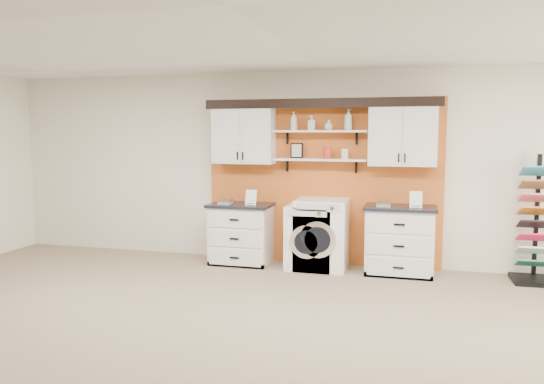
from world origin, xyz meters
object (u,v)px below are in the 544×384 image
(sample_rack, at_px, (538,242))
(dryer, at_px, (322,234))
(washer, at_px, (311,236))
(base_cabinet_right, at_px, (400,240))
(base_cabinet_left, at_px, (241,233))

(sample_rack, bearing_deg, dryer, 179.28)
(washer, bearing_deg, dryer, -0.00)
(dryer, bearing_deg, base_cabinet_right, 0.18)
(washer, distance_m, sample_rack, 2.94)
(dryer, bearing_deg, washer, 180.00)
(washer, height_order, dryer, dryer)
(base_cabinet_right, bearing_deg, sample_rack, 1.17)
(sample_rack, bearing_deg, washer, 179.24)
(dryer, height_order, sample_rack, sample_rack)
(sample_rack, bearing_deg, base_cabinet_right, 179.66)
(base_cabinet_right, relative_size, washer, 1.05)
(base_cabinet_right, xyz_separation_m, dryer, (-1.06, -0.00, 0.03))
(base_cabinet_left, distance_m, sample_rack, 3.98)
(dryer, xyz_separation_m, sample_rack, (2.78, 0.04, 0.03))
(washer, bearing_deg, base_cabinet_left, 179.81)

